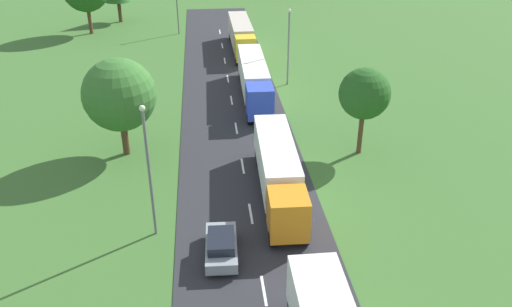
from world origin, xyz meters
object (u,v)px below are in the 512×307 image
truck_second (278,169)px  truck_third (254,78)px  car_third (221,246)px  lamppost_third (288,43)px  truck_fourth (241,34)px  lamppost_second (149,167)px  lamppost_fourth (177,5)px  tree_ash (119,95)px  tree_maple (365,94)px

truck_second → truck_third: 18.88m
car_third → lamppost_third: (8.65, 28.86, 3.73)m
truck_third → truck_fourth: size_ratio=1.08×
lamppost_second → car_third: bearing=-34.9°
lamppost_second → truck_fourth: bearing=77.5°
lamppost_fourth → tree_ash: size_ratio=0.91×
truck_fourth → lamppost_second: size_ratio=1.52×
truck_second → car_third: (-4.37, -6.61, -1.20)m
lamppost_second → tree_ash: (-3.10, 11.29, 0.27)m
lamppost_third → car_third: bearing=-106.7°
car_third → lamppost_second: size_ratio=0.48×
tree_maple → truck_third: bearing=119.3°
car_third → lamppost_second: lamppost_second is taller
tree_maple → truck_fourth: bearing=103.9°
tree_maple → lamppost_third: bearing=101.4°
truck_second → truck_fourth: truck_fourth is taller
truck_second → lamppost_third: size_ratio=1.55×
car_third → lamppost_fourth: bearing=94.3°
car_third → tree_ash: 16.45m
truck_third → car_third: (-4.61, -25.49, -1.23)m
lamppost_second → lamppost_third: lamppost_second is taller
car_third → lamppost_fourth: lamppost_fourth is taller
truck_second → lamppost_second: lamppost_second is taller
car_third → tree_ash: tree_ash is taller
lamppost_second → tree_maple: (16.10, 9.45, 0.27)m
truck_fourth → lamppost_second: bearing=-102.5°
truck_fourth → lamppost_third: lamppost_third is taller
lamppost_second → lamppost_fourth: size_ratio=1.21×
truck_second → truck_fourth: bearing=89.6°
lamppost_second → tree_maple: 18.67m
lamppost_third → tree_ash: size_ratio=1.02×
lamppost_third → lamppost_fourth: bearing=119.0°
truck_second → truck_third: (0.23, 18.88, 0.03)m
truck_second → truck_fourth: 35.45m
truck_second → lamppost_second: size_ratio=1.44×
tree_ash → lamppost_fourth: bearing=84.8°
truck_third → lamppost_second: 24.41m
truck_second → truck_third: bearing=89.3°
truck_fourth → lamppost_third: (4.03, -13.20, 2.47)m
lamppost_second → lamppost_fourth: 48.51m
car_third → lamppost_fourth: (-3.83, 51.36, 3.27)m
lamppost_second → tree_ash: lamppost_second is taller
lamppost_second → lamppost_fourth: lamppost_second is taller
lamppost_third → tree_ash: 21.63m
truck_third → lamppost_fourth: 27.29m
lamppost_second → lamppost_third: size_ratio=1.08×
lamppost_second → tree_maple: size_ratio=1.22×
lamppost_fourth → tree_maple: 42.15m
lamppost_fourth → tree_maple: bearing=-67.9°
truck_third → truck_fourth: 16.57m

